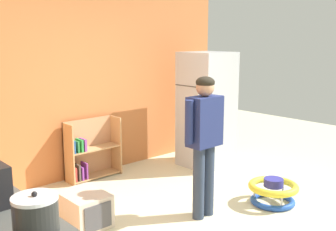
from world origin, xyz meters
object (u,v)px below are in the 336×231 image
object	(u,v)px
bookshelf	(89,153)
baby_walker	(273,191)
standing_person	(204,135)
refrigerator	(207,110)
pet_carrier	(84,209)
crock_pot	(36,218)

from	to	relation	value
bookshelf	baby_walker	bearing A→B (deg)	-63.44
bookshelf	standing_person	bearing A→B (deg)	-82.23
refrigerator	bookshelf	bearing A→B (deg)	157.18
baby_walker	pet_carrier	bearing A→B (deg)	152.29
baby_walker	pet_carrier	distance (m)	2.25
baby_walker	refrigerator	bearing A→B (deg)	71.41
refrigerator	standing_person	xyz separation A→B (m)	(-1.42, -1.27, 0.06)
crock_pot	baby_walker	bearing A→B (deg)	9.92
pet_carrier	crock_pot	distance (m)	2.20
standing_person	baby_walker	world-z (taller)	standing_person
baby_walker	pet_carrier	xyz separation A→B (m)	(-2.00, 1.05, 0.02)
bookshelf	pet_carrier	bearing A→B (deg)	-123.54
standing_person	pet_carrier	size ratio (longest dim) A/B	2.88
refrigerator	pet_carrier	bearing A→B (deg)	-167.70
standing_person	crock_pot	size ratio (longest dim) A/B	5.65
refrigerator	crock_pot	world-z (taller)	refrigerator
standing_person	crock_pot	distance (m)	2.50
refrigerator	standing_person	world-z (taller)	refrigerator
bookshelf	crock_pot	distance (m)	3.60
pet_carrier	crock_pot	world-z (taller)	crock_pot
crock_pot	standing_person	bearing A→B (deg)	21.02
baby_walker	crock_pot	world-z (taller)	crock_pot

